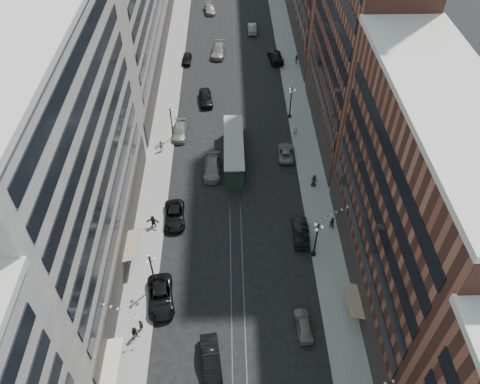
{
  "coord_description": "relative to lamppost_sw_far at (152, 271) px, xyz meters",
  "views": [
    {
      "loc": [
        -0.49,
        -2.2,
        44.77
      ],
      "look_at": [
        0.58,
        37.97,
        5.0
      ],
      "focal_mm": 35.0,
      "sensor_mm": 36.0,
      "label": 1
    }
  ],
  "objects": [
    {
      "name": "pedestrian_7",
      "position": [
        21.25,
        8.33,
        -2.14
      ],
      "size": [
        0.9,
        0.75,
        1.62
      ],
      "primitive_type": "imported",
      "rotation": [
        0.0,
        0.0,
        2.65
      ],
      "color": "black",
      "rests_on": "sidewalk_east"
    },
    {
      "name": "sidewalk_west",
      "position": [
        -1.8,
        42.0,
        -3.02
      ],
      "size": [
        4.0,
        180.0,
        0.15
      ],
      "primitive_type": "cube",
      "color": "gray",
      "rests_on": "ground"
    },
    {
      "name": "pedestrian_extra_1",
      "position": [
        20.03,
        15.85,
        -2.03
      ],
      "size": [
        1.02,
        0.82,
        1.84
      ],
      "primitive_type": "imported",
      "rotation": [
        0.0,
        0.0,
        2.72
      ],
      "color": "black",
      "rests_on": "sidewalk_east"
    },
    {
      "name": "car_4",
      "position": [
        16.0,
        -5.59,
        -2.38
      ],
      "size": [
        1.94,
        4.29,
        1.43
      ],
      "primitive_type": "imported",
      "rotation": [
        0.0,
        0.0,
        3.2
      ],
      "color": "#68665D",
      "rests_on": "ground"
    },
    {
      "name": "building_west_mid",
      "position": [
        -7.8,
        5.0,
        10.9
      ],
      "size": [
        8.0,
        36.0,
        28.0
      ],
      "primitive_type": "cube",
      "color": "#A9A596",
      "rests_on": "ground"
    },
    {
      "name": "lamppost_sw_mid",
      "position": [
        0.0,
        27.0,
        0.0
      ],
      "size": [
        1.03,
        1.14,
        5.52
      ],
      "color": "black",
      "rests_on": "sidewalk_west"
    },
    {
      "name": "pedestrian_2",
      "position": [
        -1.34,
        -6.18,
        -2.03
      ],
      "size": [
        1.01,
        0.8,
        1.83
      ],
      "primitive_type": "imported",
      "rotation": [
        0.0,
        0.0,
        0.42
      ],
      "color": "black",
      "rests_on": "sidewalk_west"
    },
    {
      "name": "pedestrian_extra_0",
      "position": [
        -0.88,
        -5.23,
        -2.17
      ],
      "size": [
        0.58,
        0.67,
        1.55
      ],
      "primitive_type": "imported",
      "rotation": [
        0.0,
        0.0,
        1.12
      ],
      "color": "black",
      "rests_on": "sidewalk_west"
    },
    {
      "name": "sidewalk_east",
      "position": [
        20.2,
        42.0,
        -3.02
      ],
      "size": [
        4.0,
        180.0,
        0.15
      ],
      "primitive_type": "cube",
      "color": "gray",
      "rests_on": "ground"
    },
    {
      "name": "pedestrian_6",
      "position": [
        -1.51,
        24.02,
        -2.02
      ],
      "size": [
        1.14,
        0.63,
        1.86
      ],
      "primitive_type": "imported",
      "rotation": [
        0.0,
        0.0,
        3.27
      ],
      "color": "#B6AF96",
      "rests_on": "sidewalk_west"
    },
    {
      "name": "car_8",
      "position": [
        0.94,
        27.79,
        -2.35
      ],
      "size": [
        2.14,
        5.18,
        1.5
      ],
      "primitive_type": "imported",
      "rotation": [
        0.0,
        0.0,
        -0.01
      ],
      "color": "gray",
      "rests_on": "ground"
    },
    {
      "name": "car_extra_0",
      "position": [
        4.7,
        72.22,
        -2.35
      ],
      "size": [
        2.78,
        5.4,
        1.5
      ],
      "primitive_type": "imported",
      "rotation": [
        0.0,
        0.0,
        0.14
      ],
      "color": "gray",
      "rests_on": "ground"
    },
    {
      "name": "car_7",
      "position": [
        1.45,
        10.21,
        -2.34
      ],
      "size": [
        2.93,
        5.6,
        1.5
      ],
      "primitive_type": "imported",
      "rotation": [
        0.0,
        0.0,
        0.08
      ],
      "color": "black",
      "rests_on": "ground"
    },
    {
      "name": "car_13",
      "position": [
        4.74,
        36.79,
        -2.21
      ],
      "size": [
        2.67,
        5.4,
        1.77
      ],
      "primitive_type": "imported",
      "rotation": [
        0.0,
        0.0,
        0.12
      ],
      "color": "black",
      "rests_on": "ground"
    },
    {
      "name": "pedestrian_5",
      "position": [
        -1.13,
        9.02,
        -2.04
      ],
      "size": [
        1.74,
        0.73,
        1.81
      ],
      "primitive_type": "imported",
      "rotation": [
        0.0,
        0.0,
        -0.15
      ],
      "color": "black",
      "rests_on": "sidewalk_west"
    },
    {
      "name": "streetcar",
      "position": [
        9.2,
        21.75,
        -1.49
      ],
      "size": [
        2.78,
        12.57,
        3.48
      ],
      "color": "#213427",
      "rests_on": "ground"
    },
    {
      "name": "building_east_mid",
      "position": [
        26.2,
        -0.0,
        8.9
      ],
      "size": [
        8.0,
        30.0,
        24.0
      ],
      "primitive_type": "cube",
      "color": "brown",
      "rests_on": "ground"
    },
    {
      "name": "car_extra_2",
      "position": [
        6.77,
        53.0,
        -2.2
      ],
      "size": [
        3.12,
        6.38,
        1.79
      ],
      "primitive_type": "imported",
      "rotation": [
        0.0,
        0.0,
        -0.1
      ],
      "color": "slate",
      "rests_on": "ground"
    },
    {
      "name": "car_2",
      "position": [
        0.8,
        -1.84,
        -2.27
      ],
      "size": [
        3.52,
        6.24,
        1.64
      ],
      "primitive_type": "imported",
      "rotation": [
        0.0,
        0.0,
        0.14
      ],
      "color": "black",
      "rests_on": "ground"
    },
    {
      "name": "car_extra_1",
      "position": [
        6.1,
        19.1,
        -2.27
      ],
      "size": [
        2.41,
        5.72,
        1.65
      ],
      "primitive_type": "imported",
      "rotation": [
        0.0,
        0.0,
        -0.02
      ],
      "color": "slate",
      "rests_on": "ground"
    },
    {
      "name": "ground",
      "position": [
        9.2,
        32.0,
        -3.1
      ],
      "size": [
        220.0,
        220.0,
        0.0
      ],
      "primitive_type": "plane",
      "color": "black",
      "rests_on": "ground"
    },
    {
      "name": "lamppost_se_mid",
      "position": [
        18.4,
        32.0,
        0.0
      ],
      "size": [
        1.03,
        1.14,
        5.52
      ],
      "color": "black",
      "rests_on": "sidewalk_east"
    },
    {
      "name": "car_14",
      "position": [
        13.7,
        62.4,
        -2.29
      ],
      "size": [
        1.71,
        4.87,
        1.6
      ],
      "primitive_type": "imported",
      "rotation": [
        0.0,
        0.0,
        3.14
      ],
      "color": "slate",
      "rests_on": "ground"
    },
    {
      "name": "car_11",
      "position": [
        16.86,
        22.45,
        -2.41
      ],
      "size": [
        2.58,
        5.05,
        1.36
      ],
      "primitive_type": "imported",
      "rotation": [
        0.0,
        0.0,
        3.08
      ],
      "color": "slate",
      "rests_on": "ground"
    },
    {
      "name": "rail_west",
      "position": [
        8.5,
        42.0,
        -3.09
      ],
      "size": [
        0.12,
        180.0,
        0.02
      ],
      "primitive_type": "cube",
      "color": "#2D2D33",
      "rests_on": "ground"
    },
    {
      "name": "pedestrian_9",
      "position": [
        21.42,
        48.91,
        -2.07
      ],
      "size": [
        1.16,
        0.56,
        1.74
      ],
      "primitive_type": "imported",
      "rotation": [
        0.0,
        0.0,
        -0.08
      ],
      "color": "black",
      "rests_on": "sidewalk_east"
    },
    {
      "name": "car_9",
      "position": [
        0.8,
        50.28,
        -2.39
      ],
      "size": [
        1.84,
        4.21,
        1.41
      ],
      "primitive_type": "imported",
      "rotation": [
        0.0,
        0.0,
        -0.04
      ],
      "color": "black",
      "rests_on": "ground"
    },
    {
      "name": "lamppost_sw_far",
      "position": [
        0.0,
        0.0,
        0.0
      ],
      "size": [
        1.03,
        1.14,
        5.52
      ],
      "color": "black",
      "rests_on": "sidewalk_west"
    },
    {
      "name": "car_12",
      "position": [
        17.59,
        50.45,
        -2.23
      ],
      "size": [
        2.96,
        6.16,
        1.73
      ],
      "primitive_type": "imported",
      "rotation": [
        0.0,
        0.0,
        3.23
      ],
      "color": "black",
      "rests_on": "ground"
    },
    {
      "name": "car_5",
      "position": [
        6.41,
        -8.98,
        -2.26
      ],
      "size": [
        2.42,
        5.27,
        1.67
      ],
      "primitive_type": "imported",
      "rotation": [
        0.0,
        0.0,
        0.13
      ],
      "color": "black",
      "rests_on": "ground"
    },
    {
      "name": "lamppost_se_far",
      "position": [
        18.4,
        4.0,
        0.0
      ],
      "size": [
        1.03,
        1.14,
        5.52
      ],
      "color": "black",
      "rests_on": "sidewalk_east"
    },
    {
      "name": "pedestrian_8",
      "position": [
        18.7,
        27.15,
        -1.98
      ],
      "size": [
        0.74,
        0.51,
        1.94
      ],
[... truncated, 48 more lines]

